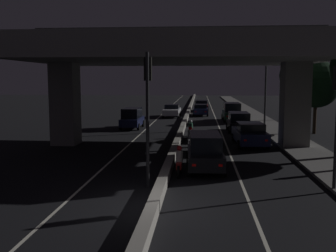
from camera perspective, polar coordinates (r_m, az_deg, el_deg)
name	(u,v)px	position (r m, az deg, el deg)	size (l,w,h in m)	color
ground_plane	(155,208)	(14.02, -1.87, -11.86)	(200.00, 200.00, 0.00)	black
lane_line_left_inner	(160,116)	(48.65, -1.11, 1.47)	(0.12, 126.00, 0.00)	beige
lane_line_right_inner	(215,116)	(48.44, 6.82, 1.40)	(0.12, 126.00, 0.00)	beige
median_divider	(187,114)	(48.41, 2.84, 1.70)	(0.41, 126.00, 0.45)	gray
sidewalk_right	(264,122)	(41.96, 13.74, 0.53)	(2.69, 126.00, 0.14)	#5B5956
elevated_overpass	(177,56)	(26.50, 1.38, 10.17)	(19.23, 13.24, 7.93)	gray
traffic_light_left_of_median	(148,97)	(16.08, -2.96, 4.29)	(0.30, 0.49, 5.58)	black
street_lamp	(263,79)	(37.69, 13.62, 6.68)	(1.95, 0.32, 7.72)	#2D2D30
car_black_lead	(205,151)	(19.55, 5.39, -3.63)	(1.96, 4.17, 1.81)	black
car_dark_blue_second	(250,134)	(27.33, 11.77, -1.11)	(2.19, 4.84, 1.57)	#141938
car_black_third	(239,121)	(34.39, 10.24, 0.67)	(2.01, 4.03, 1.68)	black
car_dark_green_fourth	(232,112)	(43.19, 9.25, 2.09)	(2.05, 4.71, 1.98)	black
car_dark_blue_fifth	(201,110)	(49.33, 4.76, 2.37)	(1.89, 4.16, 1.42)	#141938
car_dark_red_sixth	(201,105)	(56.25, 4.86, 3.00)	(2.10, 4.08, 1.57)	#591414
car_dark_blue_lead_oncoming	(132,118)	(36.27, -5.24, 1.20)	(1.83, 4.23, 1.89)	#141938
car_white_second_oncoming	(172,111)	(47.45, 0.58, 2.25)	(2.09, 4.77, 1.50)	silver
motorcycle_red_filtering_near	(179,163)	(18.42, 1.65, -5.35)	(0.33, 1.75, 1.43)	black
motorcycle_white_filtering_mid	(190,140)	(25.37, 3.24, -1.98)	(0.33, 1.91, 1.48)	black
motorcycle_blue_filtering_far	(191,130)	(30.61, 3.31, -0.56)	(0.34, 1.83, 1.36)	black
roadside_tree_kerbside_mid	(316,84)	(34.57, 20.71, 5.71)	(3.91, 3.91, 6.07)	#2D2116
roadside_tree_kerbside_far	(294,76)	(45.06, 17.81, 6.96)	(3.10, 3.10, 6.48)	#2D2116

